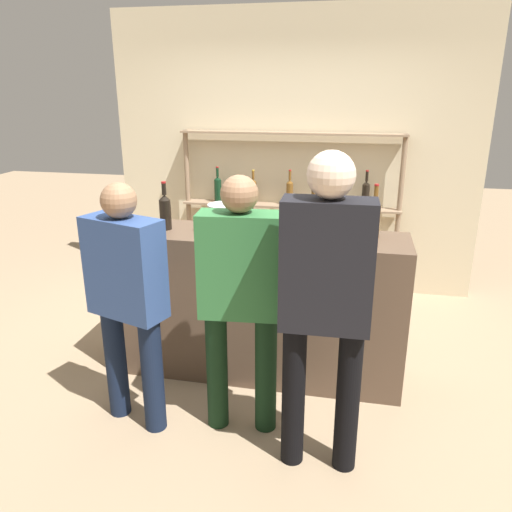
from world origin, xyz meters
TOP-DOWN VIEW (x-y plane):
  - ground_plane at (0.00, 0.00)m, footprint 16.00×16.00m
  - bar_counter at (0.00, 0.00)m, footprint 2.12×0.52m
  - back_wall at (0.00, 1.86)m, footprint 3.72×0.12m
  - back_shelf at (0.00, 1.68)m, footprint 2.22×0.18m
  - counter_bottle_0 at (0.39, -0.03)m, footprint 0.08×0.08m
  - counter_bottle_1 at (0.55, 0.02)m, footprint 0.09×0.09m
  - counter_bottle_2 at (-0.05, -0.03)m, footprint 0.08×0.08m
  - counter_bottle_3 at (-0.66, -0.01)m, footprint 0.08×0.08m
  - counter_bottle_4 at (0.50, -0.15)m, footprint 0.08×0.08m
  - counter_bottle_5 at (0.80, 0.08)m, footprint 0.08×0.08m
  - wine_glass at (-0.40, -0.01)m, footprint 0.07×0.07m
  - ice_bucket at (-0.22, -0.01)m, footprint 0.23×0.23m
  - customer_center at (0.04, -0.66)m, footprint 0.49×0.25m
  - customer_right at (0.55, -0.90)m, footprint 0.47×0.23m
  - customer_left at (-0.63, -0.74)m, footprint 0.52×0.35m

SIDE VIEW (x-z plane):
  - ground_plane at x=0.00m, z-range 0.00..0.00m
  - bar_counter at x=0.00m, z-range 0.00..1.09m
  - customer_left at x=-0.63m, z-range 0.12..1.68m
  - customer_center at x=0.04m, z-range 0.13..1.74m
  - customer_right at x=0.55m, z-range 0.16..1.94m
  - back_shelf at x=0.00m, z-range 0.28..1.92m
  - ice_bucket at x=-0.22m, z-range 1.09..1.29m
  - wine_glass at x=-0.40m, z-range 1.12..1.26m
  - counter_bottle_1 at x=0.55m, z-range 1.05..1.36m
  - counter_bottle_4 at x=0.50m, z-range 1.04..1.39m
  - counter_bottle_0 at x=0.39m, z-range 1.04..1.40m
  - counter_bottle_3 at x=-0.66m, z-range 1.05..1.39m
  - counter_bottle_5 at x=0.80m, z-range 1.04..1.41m
  - counter_bottle_2 at x=-0.05m, z-range 1.05..1.42m
  - back_wall at x=0.00m, z-range 0.00..2.80m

